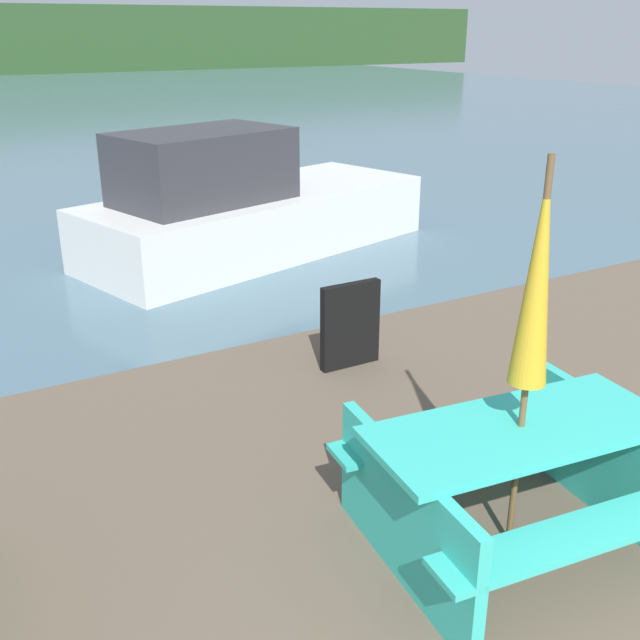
{
  "coord_description": "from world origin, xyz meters",
  "views": [
    {
      "loc": [
        -2.28,
        0.14,
        2.75
      ],
      "look_at": [
        0.12,
        4.34,
        0.85
      ],
      "focal_mm": 42.0,
      "sensor_mm": 36.0,
      "label": 1
    }
  ],
  "objects_px": {
    "picnic_table_teal": "(516,473)",
    "signboard": "(350,325)",
    "umbrella_gold": "(538,280)",
    "boat": "(245,208)"
  },
  "relations": [
    {
      "from": "picnic_table_teal",
      "to": "signboard",
      "type": "bearing_deg",
      "value": 79.08
    },
    {
      "from": "picnic_table_teal",
      "to": "umbrella_gold",
      "type": "height_order",
      "value": "umbrella_gold"
    },
    {
      "from": "umbrella_gold",
      "to": "signboard",
      "type": "bearing_deg",
      "value": 79.08
    },
    {
      "from": "umbrella_gold",
      "to": "picnic_table_teal",
      "type": "bearing_deg",
      "value": -104.04
    },
    {
      "from": "umbrella_gold",
      "to": "boat",
      "type": "relative_size",
      "value": 0.45
    },
    {
      "from": "umbrella_gold",
      "to": "boat",
      "type": "height_order",
      "value": "umbrella_gold"
    },
    {
      "from": "umbrella_gold",
      "to": "signboard",
      "type": "height_order",
      "value": "umbrella_gold"
    },
    {
      "from": "umbrella_gold",
      "to": "signboard",
      "type": "distance_m",
      "value": 2.81
    },
    {
      "from": "picnic_table_teal",
      "to": "boat",
      "type": "height_order",
      "value": "boat"
    },
    {
      "from": "umbrella_gold",
      "to": "boat",
      "type": "distance_m",
      "value": 6.27
    }
  ]
}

